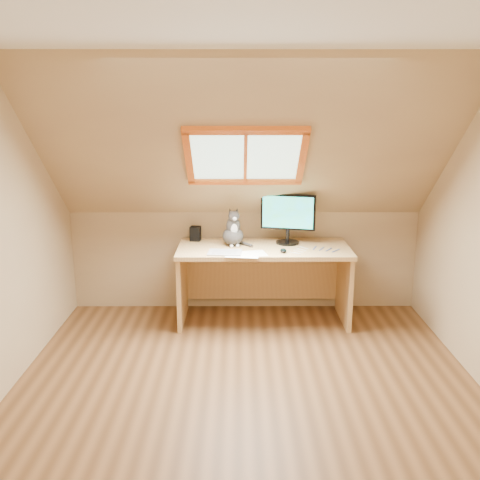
{
  "coord_description": "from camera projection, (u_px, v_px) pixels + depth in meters",
  "views": [
    {
      "loc": [
        -0.06,
        -3.5,
        2.04
      ],
      "look_at": [
        -0.05,
        1.0,
        0.9
      ],
      "focal_mm": 40.0,
      "sensor_mm": 36.0,
      "label": 1
    }
  ],
  "objects": [
    {
      "name": "desk_speaker",
      "position": [
        195.0,
        234.0,
        5.28
      ],
      "size": [
        0.11,
        0.11,
        0.14
      ],
      "primitive_type": "cube",
      "rotation": [
        0.0,
        0.0,
        -0.16
      ],
      "color": "black",
      "rests_on": "desk"
    },
    {
      "name": "monitor",
      "position": [
        288.0,
        215.0,
        5.11
      ],
      "size": [
        0.52,
        0.22,
        0.48
      ],
      "color": "black",
      "rests_on": "desk"
    },
    {
      "name": "papers",
      "position": [
        250.0,
        254.0,
        4.8
      ],
      "size": [
        0.33,
        0.27,
        0.0
      ],
      "color": "white",
      "rests_on": "desk"
    },
    {
      "name": "ground",
      "position": [
        247.0,
        394.0,
        3.9
      ],
      "size": [
        3.5,
        3.5,
        0.0
      ],
      "primitive_type": "plane",
      "color": "brown",
      "rests_on": "ground"
    },
    {
      "name": "room_shell",
      "position": [
        248.0,
        203.0,
        3.45
      ],
      "size": [
        3.52,
        3.52,
        2.41
      ],
      "color": "tan",
      "rests_on": "ground"
    },
    {
      "name": "desk",
      "position": [
        263.0,
        268.0,
        5.17
      ],
      "size": [
        1.62,
        0.71,
        0.74
      ],
      "color": "tan",
      "rests_on": "ground"
    },
    {
      "name": "cables",
      "position": [
        315.0,
        250.0,
        4.94
      ],
      "size": [
        0.51,
        0.26,
        0.01
      ],
      "color": "silver",
      "rests_on": "desk"
    },
    {
      "name": "cat",
      "position": [
        233.0,
        232.0,
        5.09
      ],
      "size": [
        0.24,
        0.27,
        0.37
      ],
      "color": "#3A3634",
      "rests_on": "desk"
    },
    {
      "name": "mouse",
      "position": [
        283.0,
        251.0,
        4.86
      ],
      "size": [
        0.06,
        0.11,
        0.03
      ],
      "primitive_type": "ellipsoid",
      "rotation": [
        0.0,
        0.0,
        -0.03
      ],
      "color": "black",
      "rests_on": "desk"
    },
    {
      "name": "graphics_tablet",
      "position": [
        225.0,
        253.0,
        4.84
      ],
      "size": [
        0.32,
        0.24,
        0.01
      ],
      "primitive_type": "cube",
      "rotation": [
        0.0,
        0.0,
        -0.09
      ],
      "color": "#B2B2B7",
      "rests_on": "desk"
    }
  ]
}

